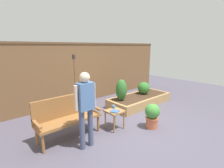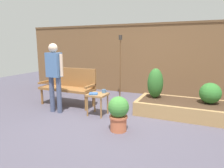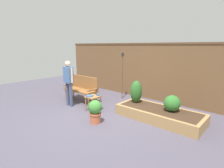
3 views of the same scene
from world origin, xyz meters
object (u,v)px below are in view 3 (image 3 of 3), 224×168
Objects in this scene: potted_boxwood at (95,111)px; shrub_far_corner at (172,103)px; garden_bench at (82,87)px; book_on_table at (90,96)px; side_table at (93,99)px; tiki_torch at (122,68)px; cup_on_table at (98,95)px; shrub_near_bench at (136,92)px; person_by_bench at (69,79)px.

shrub_far_corner is (1.50, 1.45, 0.17)m from potted_boxwood.
book_on_table is (1.00, -0.51, -0.05)m from garden_bench.
side_table is 0.27× the size of tiki_torch.
cup_on_table is 1.22m from shrub_near_bench.
shrub_far_corner is at bearing 20.85° from side_table.
side_table is 0.31× the size of person_by_bench.
garden_bench is 0.76m from person_by_bench.
potted_boxwood is 2.59m from tiki_torch.
tiki_torch reaches higher than book_on_table.
potted_boxwood is 0.35× the size of tiki_torch.
cup_on_table is 0.99m from potted_boxwood.
tiki_torch is (-0.14, 1.68, 0.82)m from side_table.
cup_on_table is 0.17× the size of shrub_near_bench.
person_by_bench is at bearing 167.20° from potted_boxwood.
shrub_near_bench is (1.13, 0.93, 0.15)m from book_on_table.
side_table is 0.69× the size of shrub_near_bench.
garden_bench is 0.92× the size of person_by_bench.
person_by_bench is (-3.20, -1.07, 0.41)m from shrub_far_corner.
side_table is at bearing 140.80° from potted_boxwood.
shrub_far_corner is at bearing 18.40° from person_by_bench.
garden_bench is at bearing -126.64° from tiki_torch.
shrub_near_bench is 2.32m from person_by_bench.
side_table is 0.14m from book_on_table.
garden_bench reaches higher than potted_boxwood.
tiki_torch reaches higher than shrub_far_corner.
potted_boxwood is 0.41× the size of person_by_bench.
cup_on_table is (1.15, -0.30, -0.03)m from garden_bench.
tiki_torch is (-0.23, 1.54, 0.70)m from cup_on_table.
garden_bench is 1.15m from side_table.
book_on_table is 0.12× the size of person_by_bench.
person_by_bench reaches higher than potted_boxwood.
side_table is 1.87m from tiki_torch.
potted_boxwood is 0.91× the size of shrub_near_bench.
side_table is 1.08× the size of shrub_far_corner.
shrub_near_bench reaches higher than side_table.
tiki_torch reaches higher than side_table.
garden_bench is 2.27× the size of potted_boxwood.
person_by_bench is at bearing -113.75° from tiki_torch.
potted_boxwood is at bearing -69.06° from tiki_torch.
cup_on_table is 0.07× the size of tiki_torch.
shrub_near_bench is at bearing 38.53° from side_table.
book_on_table is 1.02m from person_by_bench.
garden_bench reaches higher than cup_on_table.
cup_on_table is 1.19m from person_by_bench.
side_table is 0.95m from potted_boxwood.
person_by_bench is at bearing 164.75° from book_on_table.
cup_on_table is 1.71m from tiki_torch.
book_on_table is at bearing -87.49° from tiki_torch.
shrub_far_corner is at bearing -1.83° from book_on_table.
potted_boxwood is at bearing -39.20° from side_table.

